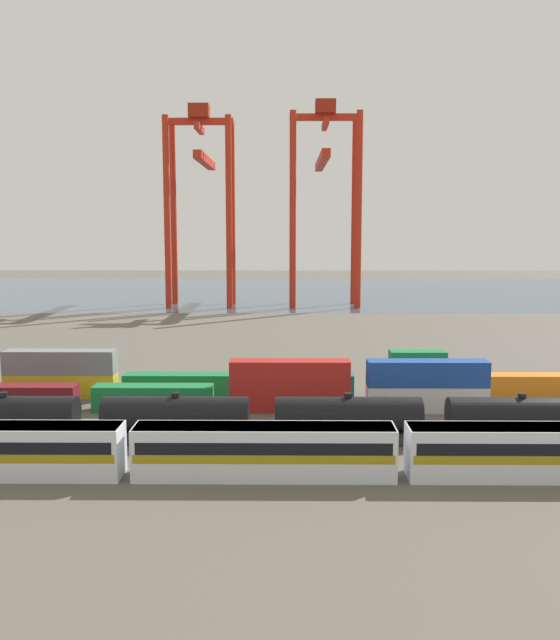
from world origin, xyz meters
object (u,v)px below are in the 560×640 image
shipping_container_9 (61,385)px  gantry_crane_west (201,186)px  passenger_train (264,449)px  shipping_container_5 (427,398)px  gantry_crane_central (324,183)px  freight_tank_row (176,419)px

shipping_container_9 → gantry_crane_west: (3.97, 96.02, 27.78)m
passenger_train → shipping_container_5: passenger_train is taller
passenger_train → gantry_crane_west: bearing=99.0°
gantry_crane_west → passenger_train: bearing=-81.0°
shipping_container_5 → gantry_crane_central: (-5.01, 102.64, 28.53)m
freight_tank_row → gantry_crane_west: 116.04m
freight_tank_row → gantry_crane_central: 118.06m
gantry_crane_west → gantry_crane_central: size_ratio=0.98×
passenger_train → gantry_crane_central: 125.20m
passenger_train → shipping_container_5: size_ratio=4.92×
freight_tank_row → passenger_train: bearing=-46.9°
shipping_container_5 → gantry_crane_west: size_ratio=0.25×
shipping_container_9 → passenger_train: bearing=-46.8°
passenger_train → freight_tank_row: freight_tank_row is taller
shipping_container_9 → gantry_crane_west: bearing=87.6°
shipping_container_5 → gantry_crane_central: gantry_crane_central is taller
passenger_train → gantry_crane_west: 125.14m
shipping_container_9 → gantry_crane_central: (33.97, 96.96, 28.53)m
passenger_train → shipping_container_9: bearing=133.2°
freight_tank_row → gantry_crane_west: (-11.29, 112.28, 27.01)m
freight_tank_row → shipping_container_5: (23.71, 10.58, -0.77)m
gantry_crane_west → shipping_container_9: bearing=-92.4°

